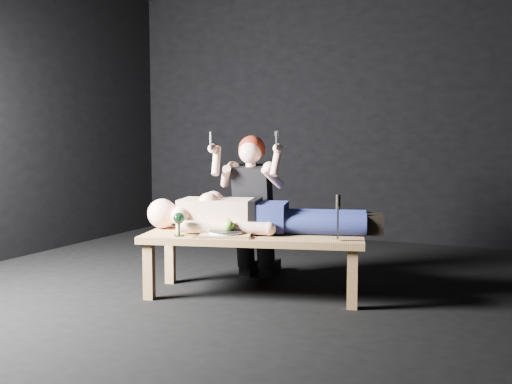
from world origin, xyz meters
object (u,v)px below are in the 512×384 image
lying_man (263,212)px  serving_tray (226,235)px  table (253,264)px  carving_knife (338,218)px  goblet (179,224)px  kneeling_woman (255,205)px

lying_man → serving_tray: bearing=-128.8°
table → carving_knife: 0.75m
lying_man → serving_tray: size_ratio=4.96×
lying_man → goblet: lying_man is taller
table → goblet: bearing=-159.4°
kneeling_woman → goblet: kneeling_woman is taller
goblet → lying_man: bearing=43.2°
kneeling_woman → table: bearing=-74.3°
table → lying_man: 0.39m
table → serving_tray: size_ratio=4.50×
table → serving_tray: bearing=-138.5°
table → carving_knife: carving_knife is taller
table → kneeling_woman: 0.64m
serving_tray → goblet: 0.34m
serving_tray → goblet: (-0.31, -0.11, 0.07)m
goblet → carving_knife: 1.11m
table → kneeling_woman: bearing=98.1°
lying_man → carving_knife: size_ratio=5.58×
lying_man → kneeling_woman: bearing=108.1°
kneeling_woman → serving_tray: kneeling_woman is taller
carving_knife → kneeling_woman: bearing=133.8°
lying_man → goblet: 0.64m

